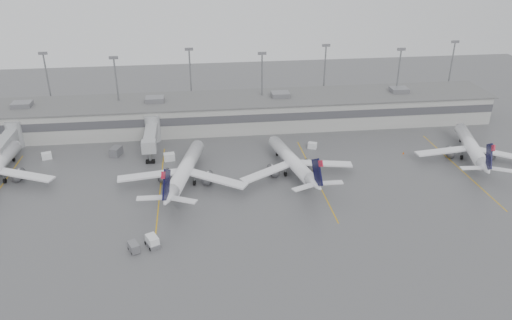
{
  "coord_description": "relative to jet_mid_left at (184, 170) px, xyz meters",
  "views": [
    {
      "loc": [
        -8.47,
        -75.27,
        52.63
      ],
      "look_at": [
        3.84,
        24.0,
        5.0
      ],
      "focal_mm": 35.0,
      "sensor_mm": 36.0,
      "label": 1
    }
  ],
  "objects": [
    {
      "name": "jet_bridge_right",
      "position": [
        -8.42,
        21.48,
        0.58
      ],
      "size": [
        4.0,
        17.2,
        7.0
      ],
      "color": "#96999B",
      "rests_on": "ground"
    },
    {
      "name": "jet_far_right",
      "position": [
        69.72,
        4.32,
        -0.17
      ],
      "size": [
        26.72,
        30.35,
        10.04
      ],
      "rotation": [
        0.0,
        0.0,
        -0.27
      ],
      "color": "white",
      "rests_on": "ground"
    },
    {
      "name": "baggage_tug",
      "position": [
        -5.7,
        -23.32,
        -2.49
      ],
      "size": [
        3.11,
        3.71,
        2.05
      ],
      "rotation": [
        0.0,
        0.0,
        0.44
      ],
      "color": "white",
      "rests_on": "ground"
    },
    {
      "name": "ground",
      "position": [
        12.08,
        -24.24,
        -3.29
      ],
      "size": [
        260.0,
        260.0,
        0.0
      ],
      "primitive_type": "plane",
      "color": "#4E4E50",
      "rests_on": "ground"
    },
    {
      "name": "gse_uld_a",
      "position": [
        -33.91,
        17.21,
        -2.47
      ],
      "size": [
        2.67,
        2.18,
        1.63
      ],
      "primitive_type": "cube",
      "rotation": [
        0.0,
        0.0,
        0.32
      ],
      "color": "white",
      "rests_on": "ground"
    },
    {
      "name": "light_masts",
      "position": [
        12.08,
        39.51,
        8.74
      ],
      "size": [
        142.4,
        8.0,
        20.6
      ],
      "color": "gray",
      "rests_on": "ground"
    },
    {
      "name": "gse_uld_c",
      "position": [
        32.53,
        15.41,
        -2.51
      ],
      "size": [
        2.6,
        2.23,
        1.55
      ],
      "primitive_type": "cube",
      "rotation": [
        0.0,
        0.0,
        -0.42
      ],
      "color": "white",
      "rests_on": "ground"
    },
    {
      "name": "cone_d",
      "position": [
        54.51,
        9.08,
        -2.94
      ],
      "size": [
        0.43,
        0.43,
        0.68
      ],
      "primitive_type": "cone",
      "color": "#EA6204",
      "rests_on": "ground"
    },
    {
      "name": "jet_mid_right",
      "position": [
        24.84,
        1.7,
        -0.21
      ],
      "size": [
        26.77,
        30.31,
        9.91
      ],
      "rotation": [
        0.0,
        0.0,
        0.2
      ],
      "color": "white",
      "rests_on": "ground"
    },
    {
      "name": "stand_markings",
      "position": [
        12.08,
        -0.24,
        -3.28
      ],
      "size": [
        105.25,
        40.0,
        0.01
      ],
      "color": "#CE990C",
      "rests_on": "ground"
    },
    {
      "name": "jet_mid_left",
      "position": [
        0.0,
        0.0,
        0.0
      ],
      "size": [
        28.33,
        32.14,
        10.58
      ],
      "rotation": [
        0.0,
        0.0,
        -0.24
      ],
      "color": "white",
      "rests_on": "ground"
    },
    {
      "name": "terminal",
      "position": [
        12.07,
        33.74,
        0.88
      ],
      "size": [
        152.0,
        17.0,
        9.45
      ],
      "color": "#A1A29D",
      "rests_on": "ground"
    },
    {
      "name": "cone_c",
      "position": [
        23.75,
        15.88,
        -2.98
      ],
      "size": [
        0.39,
        0.39,
        0.62
      ],
      "primitive_type": "cone",
      "color": "#EA6204",
      "rests_on": "ground"
    },
    {
      "name": "gse_loader",
      "position": [
        -17.15,
        17.22,
        -2.21
      ],
      "size": [
        3.18,
        3.97,
        2.16
      ],
      "primitive_type": "cube",
      "rotation": [
        0.0,
        0.0,
        -0.34
      ],
      "color": "slate",
      "rests_on": "ground"
    },
    {
      "name": "jet_bridge_left",
      "position": [
        -43.42,
        21.48,
        0.58
      ],
      "size": [
        4.0,
        17.2,
        7.0
      ],
      "color": "#96999B",
      "rests_on": "ground"
    },
    {
      "name": "gse_uld_b",
      "position": [
        -3.88,
        12.64,
        -2.36
      ],
      "size": [
        2.84,
        2.1,
        1.85
      ],
      "primitive_type": "cube",
      "rotation": [
        0.0,
        0.0,
        0.15
      ],
      "color": "white",
      "rests_on": "ground"
    },
    {
      "name": "cone_b",
      "position": [
        -4.02,
        5.3,
        -2.9
      ],
      "size": [
        0.49,
        0.49,
        0.78
      ],
      "primitive_type": "cone",
      "color": "#EA6204",
      "rests_on": "ground"
    },
    {
      "name": "baggage_cart",
      "position": [
        -8.9,
        -24.52,
        -2.41
      ],
      "size": [
        2.47,
        3.01,
        1.68
      ],
      "rotation": [
        0.0,
        0.0,
        0.44
      ],
      "color": "slate",
      "rests_on": "ground"
    }
  ]
}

